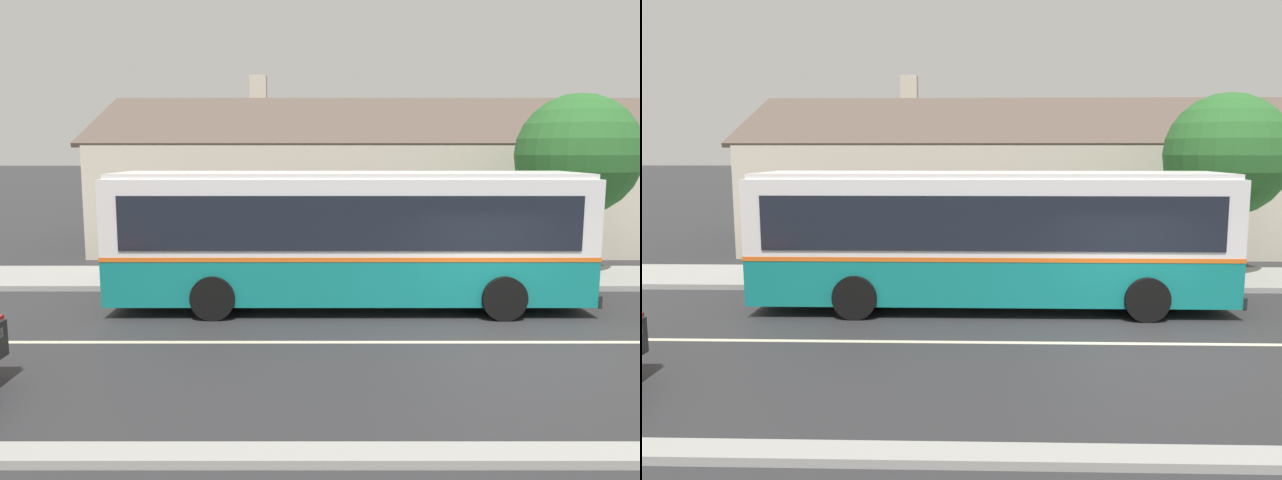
{
  "view_description": "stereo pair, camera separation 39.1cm",
  "coord_description": "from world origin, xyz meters",
  "views": [
    {
      "loc": [
        -3.62,
        -11.93,
        3.76
      ],
      "look_at": [
        -3.64,
        2.62,
        1.67
      ],
      "focal_mm": 35.0,
      "sensor_mm": 36.0,
      "label": 1
    },
    {
      "loc": [
        -3.23,
        -11.92,
        3.76
      ],
      "look_at": [
        -3.64,
        2.62,
        1.67
      ],
      "focal_mm": 35.0,
      "sensor_mm": 36.0,
      "label": 2
    }
  ],
  "objects": [
    {
      "name": "curb_near",
      "position": [
        0.0,
        -4.75,
        0.06
      ],
      "size": [
        60.0,
        0.5,
        0.12
      ],
      "primitive_type": "cube",
      "color": "#9E9E99",
      "rests_on": "ground"
    },
    {
      "name": "bench_by_building",
      "position": [
        -8.9,
        5.83,
        0.57
      ],
      "size": [
        1.72,
        0.51,
        0.94
      ],
      "color": "brown",
      "rests_on": "sidewalk_far"
    },
    {
      "name": "ground_plane",
      "position": [
        0.0,
        0.0,
        0.0
      ],
      "size": [
        300.0,
        300.0,
        0.0
      ],
      "primitive_type": "plane",
      "color": "#2D2D30"
    },
    {
      "name": "sidewalk_far",
      "position": [
        0.0,
        6.0,
        0.07
      ],
      "size": [
        60.0,
        3.0,
        0.15
      ],
      "primitive_type": "cube",
      "color": "#9E9E99",
      "rests_on": "ground"
    },
    {
      "name": "bench_down_street",
      "position": [
        -5.34,
        5.56,
        0.56
      ],
      "size": [
        1.6,
        0.51,
        0.94
      ],
      "color": "brown",
      "rests_on": "sidewalk_far"
    },
    {
      "name": "community_building",
      "position": [
        0.43,
        14.52,
        2.1
      ],
      "size": [
        25.0,
        10.37,
        6.97
      ],
      "color": "beige",
      "rests_on": "ground"
    },
    {
      "name": "street_tree_primary",
      "position": [
        4.01,
        6.69,
        3.62
      ],
      "size": [
        3.61,
        3.61,
        5.45
      ],
      "color": "#4C3828",
      "rests_on": "ground"
    },
    {
      "name": "lane_divider_stripe",
      "position": [
        0.0,
        0.0,
        0.0
      ],
      "size": [
        60.0,
        0.16,
        0.01
      ],
      "primitive_type": "cube",
      "color": "beige",
      "rests_on": "ground"
    },
    {
      "name": "transit_bus",
      "position": [
        -2.94,
        2.9,
        1.75
      ],
      "size": [
        11.22,
        2.81,
        3.26
      ],
      "color": "#147F7A",
      "rests_on": "ground"
    }
  ]
}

